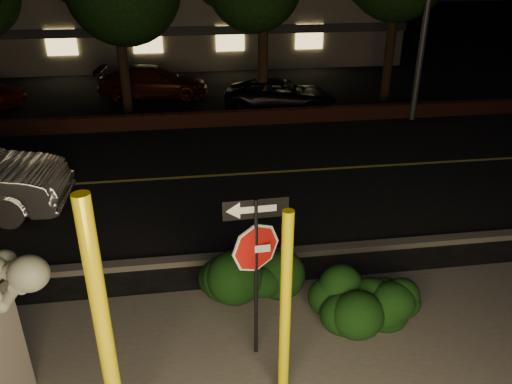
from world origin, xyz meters
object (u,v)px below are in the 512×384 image
at_px(yellow_pole_left, 106,346).
at_px(parked_car_darkred, 153,82).
at_px(yellow_pole_right, 285,312).
at_px(signpost, 256,249).
at_px(parked_car_dark, 280,95).

bearing_deg(yellow_pole_left, parked_car_darkred, 90.87).
xyz_separation_m(yellow_pole_right, signpost, (-0.25, 0.84, 0.42)).
bearing_deg(parked_car_darkred, parked_car_dark, -113.23).
bearing_deg(parked_car_darkred, signpost, -167.21).
bearing_deg(parked_car_dark, parked_car_darkred, 74.80).
distance_m(yellow_pole_left, parked_car_darkred, 16.61).
relative_size(yellow_pole_right, parked_car_darkred, 0.65).
bearing_deg(signpost, parked_car_darkred, 95.56).
distance_m(yellow_pole_left, parked_car_dark, 14.76).
bearing_deg(parked_car_dark, yellow_pole_right, -177.64).
xyz_separation_m(signpost, parked_car_dark, (2.76, 12.47, -1.26)).
bearing_deg(yellow_pole_right, signpost, 106.29).
relative_size(yellow_pole_left, parked_car_dark, 0.85).
xyz_separation_m(parked_car_darkred, parked_car_dark, (4.81, -2.59, -0.06)).
bearing_deg(yellow_pole_left, parked_car_dark, 71.95).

